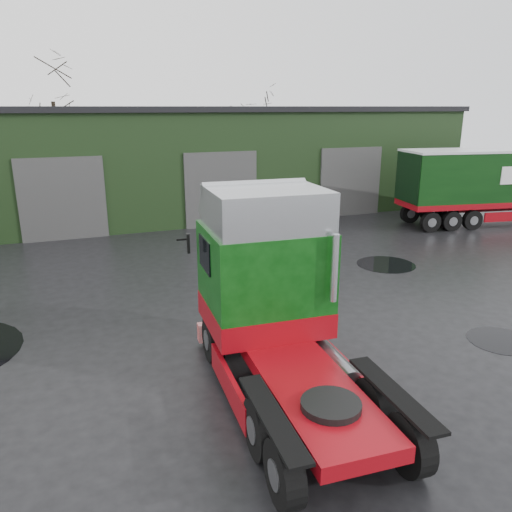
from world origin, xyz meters
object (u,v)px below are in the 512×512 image
Objects in this scene: tree_back_b at (254,137)px; wash_bucket at (317,323)px; tree_back_a at (56,128)px; warehouse at (193,158)px; lorry_right at (508,186)px; hero_tractor at (295,309)px.

wash_bucket is at bearing -107.46° from tree_back_b.
tree_back_a is 1.27× the size of tree_back_b.
tree_back_b is (8.00, 10.00, 0.59)m from warehouse.
wash_bucket is 0.05× the size of tree_back_b.
lorry_right is 31.26m from tree_back_a.
tree_back_b is (16.00, 0.00, -1.00)m from tree_back_a.
hero_tractor is 22.19m from lorry_right.
tree_back_b is (-7.00, 21.00, 1.68)m from lorry_right.
warehouse is 12.82m from tree_back_b.
tree_back_a is (-4.34, 33.00, 2.47)m from hero_tractor.
warehouse is at bearing -116.74° from lorry_right.
warehouse reaches higher than hero_tractor.
hero_tractor is 20.48× the size of wash_bucket.
wash_bucket is (-1.33, -19.66, -2.99)m from warehouse.
lorry_right is at bearing -36.25° from warehouse.
wash_bucket is at bearing -93.87° from warehouse.
tree_back_b is at bearing 72.54° from wash_bucket.
tree_back_b reaches higher than hero_tractor.
hero_tractor is 0.98× the size of tree_back_b.
lorry_right is 1.66× the size of tree_back_a.
tree_back_a is (-23.00, 21.00, 2.68)m from lorry_right.
tree_back_a is 16.03m from tree_back_b.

